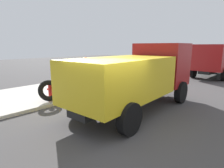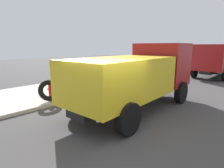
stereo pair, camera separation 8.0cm
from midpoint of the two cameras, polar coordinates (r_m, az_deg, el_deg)
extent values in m
plane|color=#423F3F|center=(6.52, 0.33, -14.45)|extent=(80.00, 80.00, 0.00)
cube|color=#BCB7AD|center=(11.62, -24.38, -3.34)|extent=(36.00, 5.00, 0.15)
cylinder|color=red|center=(10.27, -18.60, -2.23)|extent=(0.22, 0.22, 0.73)
sphere|color=red|center=(10.18, -18.75, 0.11)|extent=(0.25, 0.25, 0.25)
cylinder|color=red|center=(10.08, -18.08, -1.94)|extent=(0.10, 0.17, 0.10)
cylinder|color=red|center=(10.41, -19.16, -1.58)|extent=(0.10, 0.17, 0.10)
cylinder|color=red|center=(10.10, -18.04, -2.42)|extent=(0.12, 0.17, 0.12)
torus|color=black|center=(9.75, -19.01, -1.91)|extent=(1.18, 0.86, 1.08)
cylinder|color=gray|center=(11.12, -8.38, 2.83)|extent=(0.06, 0.06, 2.08)
cylinder|color=red|center=(11.01, -8.35, 6.20)|extent=(0.76, 0.02, 0.76)
cube|color=gold|center=(7.49, 2.61, 1.87)|extent=(4.89, 2.68, 1.60)
cube|color=maroon|center=(10.52, 14.68, 5.97)|extent=(2.09, 2.57, 2.20)
cube|color=black|center=(8.57, 7.03, -3.32)|extent=(7.03, 1.16, 0.24)
cylinder|color=black|center=(11.14, 8.08, -0.50)|extent=(1.11, 0.34, 1.10)
cylinder|color=black|center=(10.08, 20.22, -2.39)|extent=(1.11, 0.34, 1.10)
cylinder|color=black|center=(7.74, -10.39, -5.99)|extent=(1.11, 0.34, 1.10)
cylinder|color=black|center=(6.13, 5.04, -10.63)|extent=(1.11, 0.34, 1.10)
cube|color=#237033|center=(21.40, 30.27, 6.65)|extent=(4.88, 2.66, 1.60)
cube|color=maroon|center=(17.92, 27.52, 7.23)|extent=(2.08, 2.57, 2.20)
cube|color=black|center=(20.42, 29.25, 3.96)|extent=(7.03, 1.14, 0.24)
cylinder|color=black|center=(17.92, 31.12, 2.51)|extent=(1.11, 0.34, 1.10)
cylinder|color=black|center=(18.62, 23.64, 3.49)|extent=(1.11, 0.34, 1.10)
cylinder|color=black|center=(22.97, 27.72, 4.50)|extent=(1.11, 0.34, 1.10)
camera|label=1|loc=(0.04, -90.24, -0.05)|focal=29.74mm
camera|label=2|loc=(0.04, 89.76, 0.05)|focal=29.74mm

